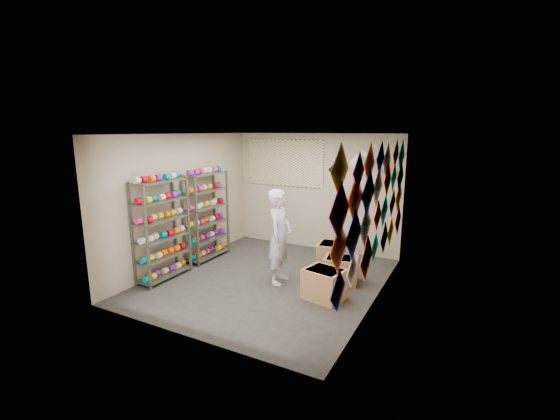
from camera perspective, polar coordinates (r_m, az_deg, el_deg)
The scene contains 12 objects.
ground at distance 7.20m, azimuth -1.85°, elevation -10.54°, with size 4.50×4.50×0.00m, color #282523.
room_walls at distance 6.74m, azimuth -1.94°, elevation 2.48°, with size 4.50×4.50×4.50m.
shelf_rack_front at distance 7.30m, azimuth -17.55°, elevation -2.92°, with size 0.40×1.10×1.90m, color #4C5147.
shelf_rack_back at distance 8.23m, azimuth -11.16°, elevation -0.91°, with size 0.40×1.10×1.90m, color #4C5147.
string_spools at distance 7.73m, azimuth -14.20°, elevation -1.18°, with size 0.12×2.36×0.12m.
kite_wall_display at distance 6.01m, azimuth 14.60°, elevation 1.00°, with size 0.05×4.39×2.08m.
back_wall_kites at distance 8.34m, azimuth 12.48°, elevation 6.38°, with size 1.55×0.02×0.73m.
poster at distance 9.02m, azimuth 0.66°, elevation 7.19°, with size 2.00×0.01×1.10m, color #69479B.
shopkeeper at distance 6.81m, azimuth -0.05°, elevation -4.09°, with size 0.49×0.68×1.75m, color silver.
carton_a at distance 6.39m, azimuth 6.77°, elevation -11.14°, with size 0.62×0.51×0.51m, color #9D7044.
carton_b at distance 7.08m, azimuth 9.27°, elevation -8.99°, with size 0.59×0.49×0.49m, color #9D7044.
carton_c at distance 7.86m, azimuth 7.81°, elevation -6.76°, with size 0.51×0.56×0.49m, color #9D7044.
Camera 1 is at (3.30, -5.77, 2.77)m, focal length 24.00 mm.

